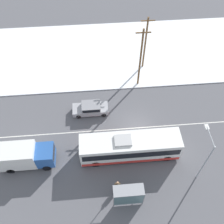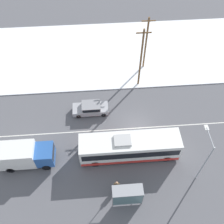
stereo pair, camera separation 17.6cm
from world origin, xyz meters
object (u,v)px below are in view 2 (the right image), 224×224
at_px(city_bus, 130,147).
at_px(box_truck, 24,155).
at_px(utility_pole_snowlot, 146,43).
at_px(sedan_car, 91,108).
at_px(bus_shelter, 128,196).
at_px(pedestrian_at_stop, 117,185).
at_px(streetlamp, 205,155).
at_px(utility_pole_roadside, 141,58).

xyz_separation_m(city_bus, box_truck, (-11.41, -0.15, 0.07)).
bearing_deg(utility_pole_snowlot, sedan_car, -135.26).
distance_m(bus_shelter, utility_pole_snowlot, 20.22).
bearing_deg(pedestrian_at_stop, streetlamp, 7.50).
xyz_separation_m(pedestrian_at_stop, bus_shelter, (0.95, -1.40, 0.62)).
xyz_separation_m(sedan_car, bus_shelter, (3.32, -11.75, 0.86)).
xyz_separation_m(city_bus, utility_pole_snowlot, (3.73, 14.16, 2.72)).
distance_m(bus_shelter, streetlamp, 8.45).
bearing_deg(box_truck, sedan_car, 41.84).
height_order(pedestrian_at_stop, utility_pole_snowlot, utility_pole_snowlot).
relative_size(city_bus, utility_pole_snowlot, 1.33).
distance_m(pedestrian_at_stop, utility_pole_snowlot, 19.22).
distance_m(box_truck, utility_pole_roadside, 17.97).
bearing_deg(utility_pole_roadside, bus_shelter, -101.69).
distance_m(city_bus, sedan_car, 7.63).
xyz_separation_m(sedan_car, utility_pole_snowlot, (7.85, 7.78, 3.47)).
distance_m(city_bus, streetlamp, 7.88).
bearing_deg(sedan_car, pedestrian_at_stop, 102.87).
relative_size(city_bus, sedan_car, 2.45).
xyz_separation_m(pedestrian_at_stop, utility_pole_snowlot, (5.49, 18.13, 3.23)).
distance_m(box_truck, streetlamp, 18.64).
distance_m(sedan_car, bus_shelter, 12.24).
height_order(pedestrian_at_stop, streetlamp, streetlamp).
relative_size(utility_pole_roadside, utility_pole_snowlot, 1.09).
relative_size(city_bus, bus_shelter, 3.63).
xyz_separation_m(city_bus, pedestrian_at_stop, (-1.76, -3.98, -0.51)).
bearing_deg(pedestrian_at_stop, city_bus, 66.14).
xyz_separation_m(streetlamp, utility_pole_snowlot, (-3.13, 17.00, 0.08)).
relative_size(city_bus, streetlamp, 1.67).
relative_size(streetlamp, utility_pole_snowlot, 0.80).
distance_m(pedestrian_at_stop, utility_pole_roadside, 15.79).
distance_m(pedestrian_at_stop, bus_shelter, 1.80).
xyz_separation_m(bus_shelter, utility_pole_roadside, (3.34, 16.16, 2.99)).
height_order(city_bus, utility_pole_roadside, utility_pole_roadside).
bearing_deg(bus_shelter, city_bus, 81.48).
bearing_deg(bus_shelter, box_truck, 153.75).
bearing_deg(utility_pole_snowlot, utility_pole_roadside, -109.44).
xyz_separation_m(box_truck, sedan_car, (7.28, 6.52, -0.83)).
relative_size(sedan_car, pedestrian_at_stop, 2.58).
distance_m(bus_shelter, utility_pole_roadside, 16.77).
xyz_separation_m(box_truck, pedestrian_at_stop, (9.65, -3.83, -0.58)).
height_order(utility_pole_roadside, utility_pole_snowlot, utility_pole_roadside).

